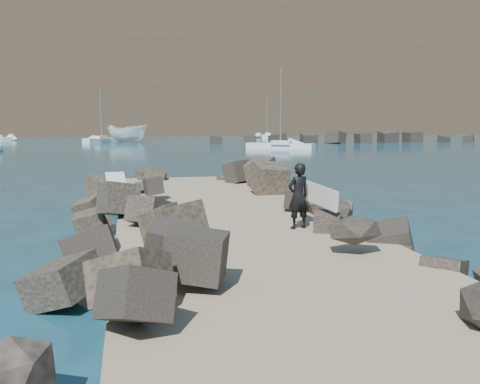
{
  "coord_description": "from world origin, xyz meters",
  "views": [
    {
      "loc": [
        -2.64,
        -13.73,
        3.27
      ],
      "look_at": [
        0.0,
        -1.0,
        1.5
      ],
      "focal_mm": 40.0,
      "sensor_mm": 36.0,
      "label": 1
    }
  ],
  "objects_px": {
    "boat_imported": "(128,133)",
    "surfer_with_board": "(301,196)",
    "surfboard_resting": "(117,188)",
    "radome": "(438,2)"
  },
  "relations": [
    {
      "from": "boat_imported",
      "to": "surfer_with_board",
      "type": "xyz_separation_m",
      "value": [
        4.2,
        -66.43,
        0.11
      ]
    },
    {
      "from": "surfboard_resting",
      "to": "radome",
      "type": "height_order",
      "value": "radome"
    },
    {
      "from": "surfboard_resting",
      "to": "boat_imported",
      "type": "distance_m",
      "value": 61.12
    },
    {
      "from": "boat_imported",
      "to": "radome",
      "type": "distance_m",
      "value": 140.51
    },
    {
      "from": "boat_imported",
      "to": "radome",
      "type": "xyz_separation_m",
      "value": [
        101.8,
        87.95,
        40.55
      ]
    },
    {
      "from": "boat_imported",
      "to": "surfer_with_board",
      "type": "height_order",
      "value": "boat_imported"
    },
    {
      "from": "boat_imported",
      "to": "radome",
      "type": "relative_size",
      "value": 0.4
    },
    {
      "from": "surfboard_resting",
      "to": "radome",
      "type": "xyz_separation_m",
      "value": [
        102.12,
        149.07,
        40.82
      ]
    },
    {
      "from": "surfboard_resting",
      "to": "radome",
      "type": "bearing_deg",
      "value": 51.2
    },
    {
      "from": "surfboard_resting",
      "to": "boat_imported",
      "type": "relative_size",
      "value": 0.37
    }
  ]
}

